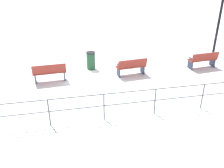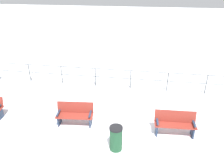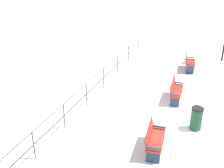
# 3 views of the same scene
# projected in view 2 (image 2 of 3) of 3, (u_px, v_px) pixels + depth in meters

# --- Properties ---
(ground_plane) EXTENTS (80.00, 80.00, 0.00)m
(ground_plane) POSITION_uv_depth(u_px,v_px,m) (123.00, 131.00, 8.73)
(ground_plane) COLOR white
(ground_plane) RESTS_ON ground
(bench_second) EXTENTS (0.71, 1.55, 0.93)m
(bench_second) POSITION_uv_depth(u_px,v_px,m) (75.00, 114.00, 8.94)
(bench_second) COLOR maroon
(bench_second) RESTS_ON ground
(bench_third) EXTENTS (0.58, 1.58, 0.96)m
(bench_third) POSITION_uv_depth(u_px,v_px,m) (175.00, 123.00, 8.34)
(bench_third) COLOR maroon
(bench_third) RESTS_ON ground
(waterfront_railing) EXTENTS (0.05, 15.66, 1.08)m
(waterfront_railing) POSITION_uv_depth(u_px,v_px,m) (131.00, 76.00, 11.71)
(waterfront_railing) COLOR #4C5156
(waterfront_railing) RESTS_ON ground
(trash_bin) EXTENTS (0.47, 0.47, 0.94)m
(trash_bin) POSITION_uv_depth(u_px,v_px,m) (116.00, 138.00, 7.61)
(trash_bin) COLOR #1E4C2D
(trash_bin) RESTS_ON ground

